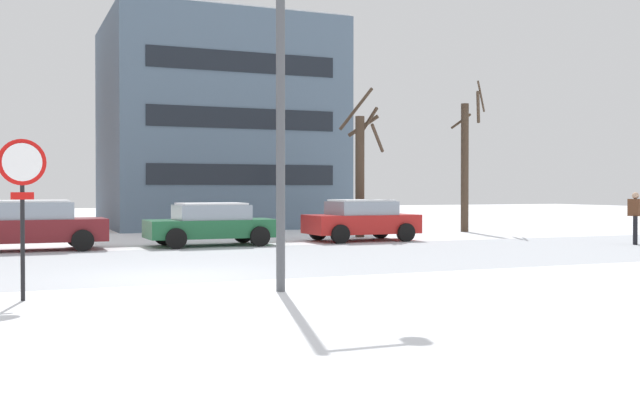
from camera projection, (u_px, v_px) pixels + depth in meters
ground_plane at (172, 278)px, 15.43m from camera, size 120.00×120.00×0.00m
road_surface at (145, 264)px, 18.42m from camera, size 80.00×8.48×0.00m
stop_sign at (22, 187)px, 12.29m from camera, size 0.76×0.18×2.64m
street_lamp at (293, 75)px, 13.44m from camera, size 1.51×0.36×6.46m
parked_car_maroon at (30, 225)px, 22.31m from camera, size 4.37×2.04×1.50m
parked_car_green at (211, 224)px, 24.25m from camera, size 4.14×2.05×1.38m
parked_car_red at (361, 220)px, 26.55m from camera, size 3.88×2.15×1.46m
pedestrian_crossing at (635, 214)px, 24.76m from camera, size 0.37×0.45×1.72m
tree_far_right at (361, 168)px, 28.63m from camera, size 1.59×1.94×5.78m
tree_far_mid at (466, 163)px, 32.19m from camera, size 1.40×1.58×6.34m
building_far_right at (217, 125)px, 37.10m from camera, size 10.58×9.14×9.93m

